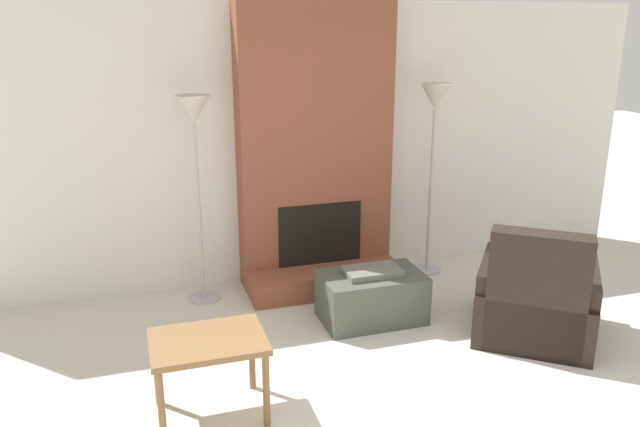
{
  "coord_description": "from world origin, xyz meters",
  "views": [
    {
      "loc": [
        -1.67,
        -2.4,
        2.4
      ],
      "look_at": [
        0.0,
        2.86,
        0.71
      ],
      "focal_mm": 35.0,
      "sensor_mm": 36.0,
      "label": 1
    }
  ],
  "objects_px": {
    "armchair": "(535,303)",
    "floor_lamp_right": "(435,115)",
    "floor_lamp_left": "(194,130)",
    "ottoman": "(372,296)",
    "side_table": "(208,350)"
  },
  "relations": [
    {
      "from": "armchair",
      "to": "floor_lamp_right",
      "type": "distance_m",
      "value": 1.99
    },
    {
      "from": "armchair",
      "to": "floor_lamp_right",
      "type": "relative_size",
      "value": 0.68
    },
    {
      "from": "ottoman",
      "to": "side_table",
      "type": "relative_size",
      "value": 1.2
    },
    {
      "from": "side_table",
      "to": "floor_lamp_right",
      "type": "distance_m",
      "value": 3.2
    },
    {
      "from": "ottoman",
      "to": "side_table",
      "type": "xyz_separation_m",
      "value": [
        -1.48,
        -0.93,
        0.25
      ]
    },
    {
      "from": "ottoman",
      "to": "side_table",
      "type": "height_order",
      "value": "side_table"
    },
    {
      "from": "floor_lamp_left",
      "to": "floor_lamp_right",
      "type": "height_order",
      "value": "floor_lamp_right"
    },
    {
      "from": "floor_lamp_left",
      "to": "floor_lamp_right",
      "type": "bearing_deg",
      "value": 0.0
    },
    {
      "from": "side_table",
      "to": "floor_lamp_right",
      "type": "bearing_deg",
      "value": 36.24
    },
    {
      "from": "armchair",
      "to": "side_table",
      "type": "xyz_separation_m",
      "value": [
        -2.59,
        -0.27,
        0.17
      ]
    },
    {
      "from": "floor_lamp_right",
      "to": "armchair",
      "type": "bearing_deg",
      "value": -83.58
    },
    {
      "from": "armchair",
      "to": "floor_lamp_left",
      "type": "xyz_separation_m",
      "value": [
        -2.41,
        1.51,
        1.25
      ]
    },
    {
      "from": "ottoman",
      "to": "floor_lamp_right",
      "type": "relative_size",
      "value": 0.45
    },
    {
      "from": "ottoman",
      "to": "floor_lamp_left",
      "type": "relative_size",
      "value": 0.46
    },
    {
      "from": "floor_lamp_left",
      "to": "armchair",
      "type": "bearing_deg",
      "value": -32.12
    }
  ]
}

